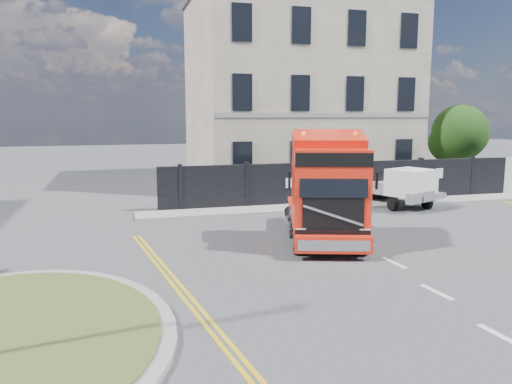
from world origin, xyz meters
name	(u,v)px	position (x,y,z in m)	size (l,w,h in m)	color
ground	(293,267)	(0.00, 0.00, 0.00)	(120.00, 120.00, 0.00)	#424244
hoarding_fence	(358,182)	(6.55, 9.00, 1.00)	(18.80, 0.25, 2.00)	black
georgian_building	(295,89)	(6.00, 16.50, 5.77)	(12.30, 10.30, 12.80)	beige
tree	(457,135)	(14.38, 12.10, 3.05)	(3.20, 3.20, 4.80)	#382619
pavement_far	(355,205)	(6.00, 8.10, 0.06)	(20.00, 1.60, 0.12)	gray
truck	(327,195)	(1.95, 2.19, 1.62)	(3.95, 6.41, 3.61)	black
flatbed_pickup	(404,187)	(7.95, 7.16, 0.98)	(3.26, 4.80, 1.82)	slate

